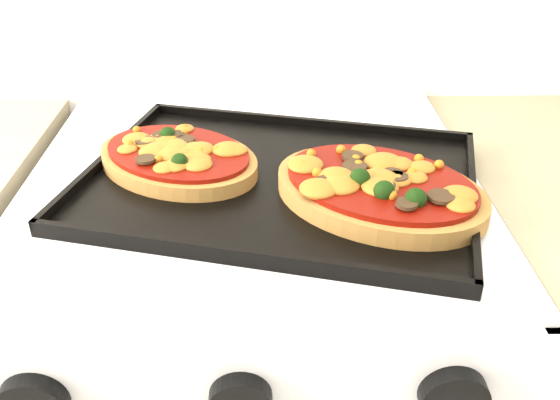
{
  "coord_description": "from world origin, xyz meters",
  "views": [
    {
      "loc": [
        0.04,
        0.98,
        1.3
      ],
      "look_at": [
        0.06,
        1.61,
        0.92
      ],
      "focal_mm": 40.0,
      "sensor_mm": 36.0,
      "label": 1
    }
  ],
  "objects": [
    {
      "name": "pizza_left",
      "position": [
        -0.07,
        1.7,
        0.94
      ],
      "size": [
        0.28,
        0.26,
        0.03
      ],
      "primitive_type": null,
      "rotation": [
        0.0,
        0.0,
        -0.58
      ],
      "color": "#A9763A",
      "rests_on": "baking_tray"
    },
    {
      "name": "pizza_right",
      "position": [
        0.18,
        1.61,
        0.94
      ],
      "size": [
        0.32,
        0.3,
        0.04
      ],
      "primitive_type": null,
      "rotation": [
        0.0,
        0.0,
        -0.61
      ],
      "color": "#A9763A",
      "rests_on": "baking_tray"
    },
    {
      "name": "baking_tray",
      "position": [
        0.06,
        1.66,
        0.92
      ],
      "size": [
        0.55,
        0.46,
        0.02
      ],
      "primitive_type": "cube",
      "rotation": [
        0.0,
        0.0,
        -0.26
      ],
      "color": "black",
      "rests_on": "stove"
    },
    {
      "name": "control_panel",
      "position": [
        0.02,
        1.39,
        0.85
      ],
      "size": [
        0.6,
        0.02,
        0.09
      ],
      "primitive_type": "cube",
      "color": "silver",
      "rests_on": "stove"
    },
    {
      "name": "knob_right",
      "position": [
        0.21,
        1.37,
        0.85
      ],
      "size": [
        0.06,
        0.02,
        0.06
      ],
      "primitive_type": "cylinder",
      "rotation": [
        1.57,
        0.0,
        0.0
      ],
      "color": "black",
      "rests_on": "control_panel"
    }
  ]
}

